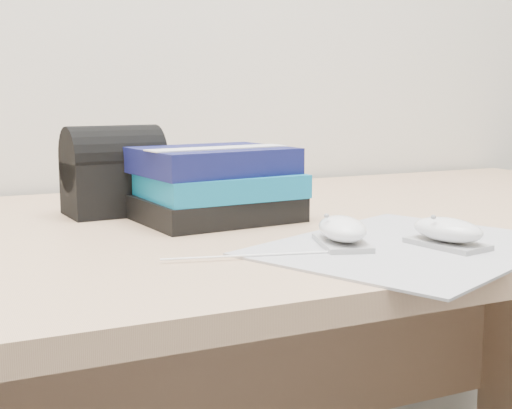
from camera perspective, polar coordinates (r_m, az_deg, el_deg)
name	(u,v)px	position (r m, az deg, el deg)	size (l,w,h in m)	color
desk	(261,352)	(1.19, 0.42, -11.74)	(1.60, 0.80, 0.73)	tan
mousepad	(409,247)	(0.88, 12.16, -3.30)	(0.36, 0.28, 0.00)	gray
mouse_rear	(342,231)	(0.86, 6.91, -2.13)	(0.08, 0.11, 0.04)	#9E9FA1
mouse_front	(448,232)	(0.88, 15.08, -2.16)	(0.07, 0.10, 0.04)	gray
usb_cable	(249,256)	(0.80, -0.53, -4.11)	(0.00, 0.00, 0.20)	white
book_stack	(216,184)	(1.04, -3.25, 1.62)	(0.23, 0.19, 0.11)	black
pouch	(113,171)	(1.11, -11.34, 2.62)	(0.15, 0.11, 0.14)	black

